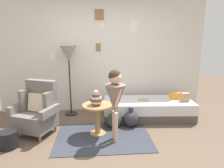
# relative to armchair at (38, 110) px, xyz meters

# --- Properties ---
(ground_plane) EXTENTS (12.00, 12.00, 0.00)m
(ground_plane) POSITION_rel_armchair_xyz_m (1.23, -0.72, -0.44)
(ground_plane) COLOR brown
(gallery_wall) EXTENTS (4.80, 0.12, 2.60)m
(gallery_wall) POSITION_rel_armchair_xyz_m (1.23, 1.23, 0.86)
(gallery_wall) COLOR silver
(gallery_wall) RESTS_ON ground
(rug) EXTENTS (1.66, 1.15, 0.01)m
(rug) POSITION_rel_armchair_xyz_m (1.19, -0.29, -0.43)
(rug) COLOR #333842
(rug) RESTS_ON ground
(armchair) EXTENTS (0.89, 0.79, 0.97)m
(armchair) POSITION_rel_armchair_xyz_m (0.00, 0.00, 0.00)
(armchair) COLOR olive
(armchair) RESTS_ON ground
(daybed) EXTENTS (1.95, 0.91, 0.40)m
(daybed) POSITION_rel_armchair_xyz_m (2.19, 0.55, -0.24)
(daybed) COLOR #4C4742
(daybed) RESTS_ON ground
(pillow_head) EXTENTS (0.18, 0.13, 0.18)m
(pillow_head) POSITION_rel_armchair_xyz_m (2.96, 0.41, 0.05)
(pillow_head) COLOR tan
(pillow_head) RESTS_ON daybed
(pillow_mid) EXTENTS (0.22, 0.13, 0.14)m
(pillow_mid) POSITION_rel_armchair_xyz_m (2.80, 0.58, 0.03)
(pillow_mid) COLOR orange
(pillow_mid) RESTS_ON daybed
(side_table) EXTENTS (0.54, 0.54, 0.57)m
(side_table) POSITION_rel_armchair_xyz_m (1.09, -0.14, -0.04)
(side_table) COLOR tan
(side_table) RESTS_ON ground
(vase_striped) EXTENTS (0.22, 0.22, 0.26)m
(vase_striped) POSITION_rel_armchair_xyz_m (1.07, -0.16, 0.23)
(vase_striped) COLOR brown
(vase_striped) RESTS_ON side_table
(floor_lamp) EXTENTS (0.37, 0.37, 1.57)m
(floor_lamp) POSITION_rel_armchair_xyz_m (0.49, 0.89, 0.90)
(floor_lamp) COLOR black
(floor_lamp) RESTS_ON ground
(person_child) EXTENTS (0.34, 0.34, 1.23)m
(person_child) POSITION_rel_armchair_xyz_m (1.38, -0.42, 0.36)
(person_child) COLOR #D8AD8E
(person_child) RESTS_ON ground
(book_on_daybed) EXTENTS (0.25, 0.21, 0.03)m
(book_on_daybed) POSITION_rel_armchair_xyz_m (2.09, 0.54, -0.02)
(book_on_daybed) COLOR tan
(book_on_daybed) RESTS_ON daybed
(demijohn_near) EXTENTS (0.30, 0.30, 0.38)m
(demijohn_near) POSITION_rel_armchair_xyz_m (1.41, 0.12, -0.29)
(demijohn_near) COLOR #2D3D33
(demijohn_near) RESTS_ON ground
(demijohn_far) EXTENTS (0.31, 0.31, 0.39)m
(demijohn_far) POSITION_rel_armchair_xyz_m (1.75, 0.13, -0.28)
(demijohn_far) COLOR #332D38
(demijohn_far) RESTS_ON ground
(magazine_basket) EXTENTS (0.28, 0.28, 0.28)m
(magazine_basket) POSITION_rel_armchair_xyz_m (-0.35, -0.51, -0.30)
(magazine_basket) COLOR black
(magazine_basket) RESTS_ON ground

